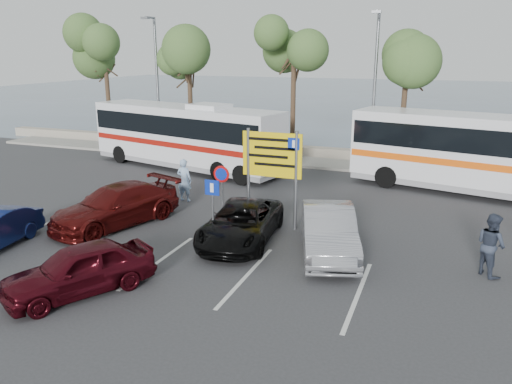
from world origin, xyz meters
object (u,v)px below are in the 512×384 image
(car_red, at_px, (79,269))
(pedestrian_near, at_px, (184,180))
(street_lamp_left, at_px, (156,79))
(car_maroon, at_px, (116,206))
(direction_sign, at_px, (272,162))
(street_lamp_right, at_px, (374,84))
(car_silver_b, at_px, (328,231))
(pedestrian_far, at_px, (491,245))
(coach_bus_left, at_px, (185,138))
(suv_black, at_px, (241,223))
(coach_bus_right, at_px, (491,157))

(car_red, distance_m, pedestrian_near, 8.64)
(street_lamp_left, relative_size, car_maroon, 1.58)
(direction_sign, bearing_deg, street_lamp_right, 79.06)
(street_lamp_left, distance_m, street_lamp_right, 13.00)
(street_lamp_left, distance_m, car_silver_b, 18.48)
(car_silver_b, bearing_deg, pedestrian_far, -16.25)
(street_lamp_left, xyz_separation_m, pedestrian_far, (18.18, -11.92, -3.67))
(direction_sign, height_order, car_silver_b, direction_sign)
(street_lamp_right, relative_size, car_silver_b, 1.75)
(car_maroon, bearing_deg, coach_bus_left, 121.00)
(car_maroon, distance_m, suv_black, 4.97)
(coach_bus_right, distance_m, suv_black, 12.20)
(street_lamp_right, height_order, coach_bus_right, street_lamp_right)
(car_maroon, relative_size, suv_black, 1.09)
(coach_bus_right, bearing_deg, street_lamp_left, 170.81)
(street_lamp_left, xyz_separation_m, suv_black, (10.50, -12.02, -3.95))
(street_lamp_left, relative_size, car_red, 2.03)
(car_red, distance_m, car_silver_b, 7.48)
(coach_bus_left, relative_size, car_silver_b, 2.59)
(pedestrian_far, bearing_deg, car_red, 78.37)
(direction_sign, xyz_separation_m, coach_bus_right, (7.65, 7.30, -0.68))
(street_lamp_left, relative_size, coach_bus_left, 0.68)
(street_lamp_left, bearing_deg, car_maroon, -65.49)
(coach_bus_right, xyz_separation_m, pedestrian_far, (-0.47, -8.90, -0.83))
(coach_bus_right, relative_size, car_red, 3.14)
(car_red, xyz_separation_m, car_silver_b, (5.56, 5.00, 0.08))
(pedestrian_near, height_order, pedestrian_far, pedestrian_far)
(car_maroon, relative_size, car_red, 1.28)
(car_silver_b, distance_m, pedestrian_far, 4.69)
(direction_sign, xyz_separation_m, car_silver_b, (2.50, -1.70, -1.67))
(car_maroon, bearing_deg, pedestrian_far, 19.43)
(coach_bus_left, height_order, car_silver_b, coach_bus_left)
(car_red, xyz_separation_m, pedestrian_near, (-1.52, 8.50, 0.25))
(pedestrian_near, bearing_deg, coach_bus_left, -61.24)
(street_lamp_left, relative_size, pedestrian_near, 4.35)
(car_maroon, bearing_deg, car_silver_b, 19.29)
(coach_bus_left, relative_size, car_red, 3.00)
(direction_sign, height_order, car_maroon, direction_sign)
(street_lamp_right, xyz_separation_m, pedestrian_far, (5.18, -11.92, -3.67))
(coach_bus_right, bearing_deg, suv_black, -132.18)
(street_lamp_right, distance_m, car_red, 18.19)
(pedestrian_near, bearing_deg, car_red, 100.91)
(suv_black, xyz_separation_m, car_silver_b, (3.00, 0.00, 0.11))
(street_lamp_right, height_order, pedestrian_near, street_lamp_right)
(pedestrian_far, bearing_deg, pedestrian_near, 35.79)
(street_lamp_left, bearing_deg, car_red, -65.00)
(street_lamp_left, distance_m, coach_bus_left, 5.47)
(street_lamp_left, height_order, pedestrian_far, street_lamp_left)
(car_maroon, bearing_deg, direction_sign, 36.81)
(coach_bus_right, height_order, pedestrian_far, coach_bus_right)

